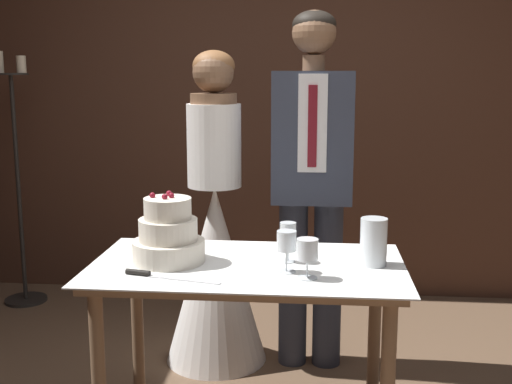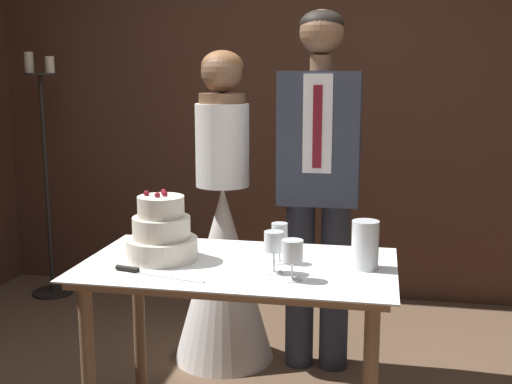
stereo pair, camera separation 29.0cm
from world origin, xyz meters
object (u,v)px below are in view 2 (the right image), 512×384
(wine_glass_middle, at_px, (274,244))
(hurricane_candle, at_px, (365,246))
(wine_glass_near, at_px, (280,234))
(candle_stand, at_px, (47,187))
(bride, at_px, (223,250))
(cake_table, at_px, (238,287))
(tiered_cake, at_px, (162,234))
(wine_glass_far, at_px, (292,252))
(cake_knife, at_px, (142,272))
(groom, at_px, (319,172))

(wine_glass_middle, relative_size, hurricane_candle, 0.85)
(wine_glass_near, xyz_separation_m, candle_stand, (-1.86, 1.48, -0.12))
(hurricane_candle, bearing_deg, bride, 136.49)
(bride, xyz_separation_m, candle_stand, (-1.44, 0.77, 0.16))
(cake_table, height_order, wine_glass_middle, wine_glass_middle)
(tiered_cake, xyz_separation_m, candle_stand, (-1.37, 1.52, -0.11))
(wine_glass_far, height_order, hurricane_candle, hurricane_candle)
(cake_knife, height_order, candle_stand, candle_stand)
(tiered_cake, height_order, groom, groom)
(wine_glass_far, distance_m, hurricane_candle, 0.33)
(candle_stand, bearing_deg, cake_knife, -51.79)
(hurricane_candle, height_order, candle_stand, candle_stand)
(groom, bearing_deg, wine_glass_near, -97.21)
(cake_table, relative_size, bride, 0.77)
(wine_glass_middle, height_order, candle_stand, candle_stand)
(tiered_cake, distance_m, hurricane_candle, 0.83)
(tiered_cake, bearing_deg, bride, 84.39)
(cake_table, relative_size, groom, 0.69)
(candle_stand, bearing_deg, wine_glass_middle, -41.01)
(cake_knife, height_order, groom, groom)
(wine_glass_middle, distance_m, hurricane_candle, 0.37)
(wine_glass_middle, bearing_deg, cake_knife, -167.71)
(wine_glass_middle, bearing_deg, cake_table, 150.13)
(wine_glass_middle, bearing_deg, candle_stand, 138.99)
(cake_table, distance_m, hurricane_candle, 0.54)
(wine_glass_middle, xyz_separation_m, hurricane_candle, (0.34, 0.13, -0.02))
(hurricane_candle, bearing_deg, tiered_cake, -177.91)
(cake_table, distance_m, candle_stand, 2.28)
(bride, bearing_deg, wine_glass_middle, -63.90)
(cake_knife, xyz_separation_m, wine_glass_near, (0.50, 0.25, 0.11))
(wine_glass_far, distance_m, groom, 0.93)
(wine_glass_near, bearing_deg, wine_glass_far, -68.86)
(cake_table, relative_size, wine_glass_middle, 7.72)
(wine_glass_middle, distance_m, bride, 0.98)
(groom, bearing_deg, wine_glass_far, -90.45)
(groom, bearing_deg, cake_knife, -121.66)
(wine_glass_near, xyz_separation_m, wine_glass_middle, (0.00, -0.14, -0.00))
(bride, distance_m, candle_stand, 1.64)
(cake_table, bearing_deg, hurricane_candle, 3.63)
(wine_glass_far, height_order, bride, bride)
(wine_glass_far, bearing_deg, candle_stand, 138.97)
(cake_table, height_order, bride, bride)
(bride, bearing_deg, cake_knife, -95.10)
(wine_glass_middle, bearing_deg, wine_glass_far, -41.59)
(wine_glass_middle, distance_m, candle_stand, 2.46)
(bride, bearing_deg, wine_glass_far, -61.62)
(tiered_cake, height_order, wine_glass_near, tiered_cake)
(wine_glass_near, height_order, hurricane_candle, hurricane_candle)
(cake_knife, bearing_deg, wine_glass_near, 39.76)
(cake_knife, distance_m, candle_stand, 2.19)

